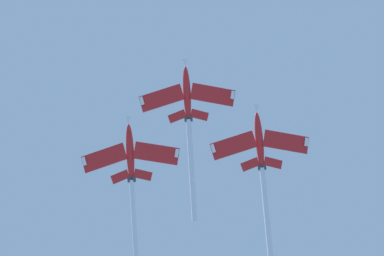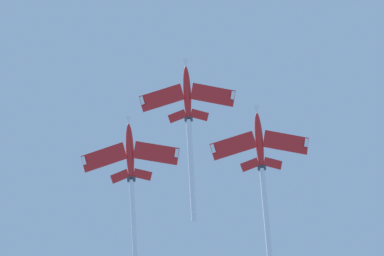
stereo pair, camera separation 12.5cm
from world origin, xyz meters
name	(u,v)px [view 1 (the left image)]	position (x,y,z in m)	size (l,w,h in m)	color
jet_lead	(188,119)	(-16.88, -12.40, 162.91)	(27.22, 21.86, 16.30)	red
jet_left_wing	(262,167)	(-17.86, 4.74, 157.27)	(27.11, 21.93, 17.05)	red
jet_right_wing	(132,177)	(-32.06, -17.13, 157.72)	(27.90, 22.85, 16.78)	red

